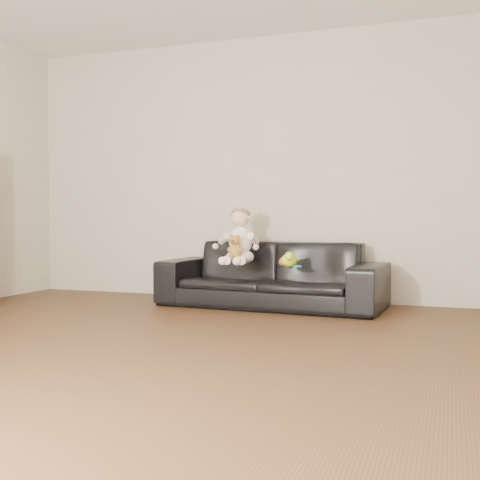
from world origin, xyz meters
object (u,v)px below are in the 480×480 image
at_px(toy_green, 289,260).
at_px(toy_blue_disc, 297,266).
at_px(sofa, 271,274).
at_px(baby, 239,239).
at_px(toy_rattle, 282,262).
at_px(teddy_bear, 235,247).

distance_m(toy_green, toy_blue_disc, 0.09).
bearing_deg(sofa, baby, -153.18).
bearing_deg(baby, sofa, 3.03).
relative_size(sofa, toy_rattle, 32.73).
bearing_deg(toy_rattle, teddy_bear, -161.21).
xyz_separation_m(baby, toy_blue_disc, (0.56, -0.11, -0.22)).
distance_m(baby, toy_blue_disc, 0.61).
height_order(sofa, toy_green, sofa).
bearing_deg(teddy_bear, toy_rattle, 0.97).
bearing_deg(toy_green, teddy_bear, -178.83).
bearing_deg(toy_green, sofa, 132.38).
relative_size(teddy_bear, toy_blue_disc, 2.39).
bearing_deg(sofa, toy_rattle, -39.36).
bearing_deg(sofa, toy_blue_disc, -32.64).
bearing_deg(toy_green, toy_blue_disc, 32.67).
relative_size(sofa, baby, 3.94).
xyz_separation_m(toy_rattle, toy_blue_disc, (0.15, -0.09, -0.02)).
bearing_deg(toy_blue_disc, sofa, 143.20).
bearing_deg(baby, toy_green, -35.81).
distance_m(sofa, toy_green, 0.38).
xyz_separation_m(baby, toy_rattle, (0.40, -0.02, -0.20)).
bearing_deg(teddy_bear, baby, 75.87).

